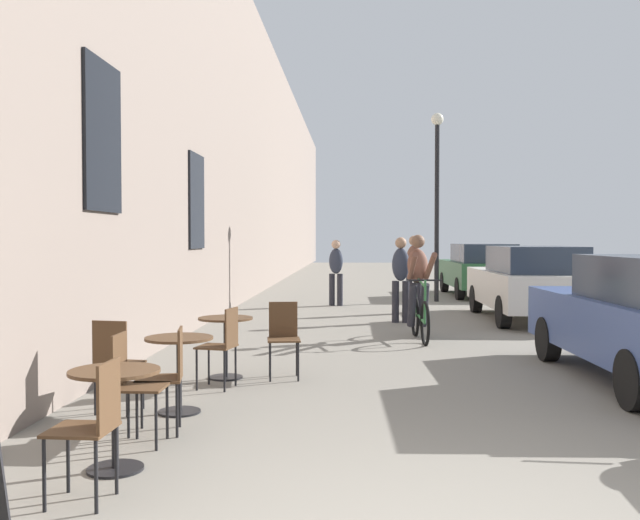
{
  "coord_description": "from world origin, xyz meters",
  "views": [
    {
      "loc": [
        -0.35,
        -3.32,
        1.65
      ],
      "look_at": [
        -1.08,
        11.49,
        1.19
      ],
      "focal_mm": 39.06,
      "sensor_mm": 36.0,
      "label": 1
    }
  ],
  "objects_px": {
    "cafe_chair_mid_toward_wall": "(115,359)",
    "pedestrian_far": "(336,269)",
    "cafe_chair_near_toward_street": "(132,380)",
    "pedestrian_mid": "(414,269)",
    "cafe_table_mid": "(179,358)",
    "parked_car_second": "(530,282)",
    "cafe_table_near": "(115,397)",
    "cafe_chair_far_toward_street": "(223,342)",
    "cafe_chair_near_toward_wall": "(93,421)",
    "cafe_table_far": "(226,334)",
    "cyclist_on_bicycle": "(419,290)",
    "street_lamp": "(437,182)",
    "cafe_chair_mid_toward_street": "(168,372)",
    "cafe_chair_far_toward_wall": "(284,334)",
    "parked_car_third": "(480,269)",
    "pedestrian_near": "(401,275)"
  },
  "relations": [
    {
      "from": "cafe_table_near",
      "to": "parked_car_second",
      "type": "relative_size",
      "value": 0.17
    },
    {
      "from": "cyclist_on_bicycle",
      "to": "pedestrian_far",
      "type": "height_order",
      "value": "cyclist_on_bicycle"
    },
    {
      "from": "cafe_chair_near_toward_street",
      "to": "pedestrian_far",
      "type": "relative_size",
      "value": 0.55
    },
    {
      "from": "pedestrian_mid",
      "to": "parked_car_second",
      "type": "height_order",
      "value": "pedestrian_mid"
    },
    {
      "from": "cafe_table_mid",
      "to": "street_lamp",
      "type": "height_order",
      "value": "street_lamp"
    },
    {
      "from": "cafe_table_far",
      "to": "cafe_chair_far_toward_wall",
      "type": "distance_m",
      "value": 0.68
    },
    {
      "from": "cafe_chair_mid_toward_wall",
      "to": "pedestrian_far",
      "type": "bearing_deg",
      "value": 80.42
    },
    {
      "from": "pedestrian_near",
      "to": "parked_car_second",
      "type": "height_order",
      "value": "pedestrian_near"
    },
    {
      "from": "cafe_chair_mid_toward_wall",
      "to": "parked_car_third",
      "type": "xyz_separation_m",
      "value": [
        5.83,
        13.67,
        0.26
      ]
    },
    {
      "from": "cafe_chair_far_toward_street",
      "to": "cafe_chair_mid_toward_street",
      "type": "bearing_deg",
      "value": -94.53
    },
    {
      "from": "cafe_chair_near_toward_street",
      "to": "pedestrian_mid",
      "type": "relative_size",
      "value": 0.52
    },
    {
      "from": "cafe_table_near",
      "to": "cafe_chair_far_toward_street",
      "type": "distance_m",
      "value": 2.71
    },
    {
      "from": "cafe_table_near",
      "to": "cafe_chair_mid_toward_wall",
      "type": "relative_size",
      "value": 0.81
    },
    {
      "from": "cafe_chair_mid_toward_wall",
      "to": "pedestrian_near",
      "type": "relative_size",
      "value": 0.53
    },
    {
      "from": "cafe_table_near",
      "to": "cafe_chair_near_toward_street",
      "type": "relative_size",
      "value": 0.81
    },
    {
      "from": "cafe_chair_near_toward_wall",
      "to": "cafe_table_far",
      "type": "height_order",
      "value": "cafe_chair_near_toward_wall"
    },
    {
      "from": "cafe_chair_mid_toward_street",
      "to": "parked_car_second",
      "type": "height_order",
      "value": "parked_car_second"
    },
    {
      "from": "cafe_table_far",
      "to": "pedestrian_near",
      "type": "bearing_deg",
      "value": 66.37
    },
    {
      "from": "street_lamp",
      "to": "parked_car_third",
      "type": "height_order",
      "value": "street_lamp"
    },
    {
      "from": "cafe_table_near",
      "to": "parked_car_third",
      "type": "height_order",
      "value": "parked_car_third"
    },
    {
      "from": "cafe_chair_near_toward_wall",
      "to": "pedestrian_far",
      "type": "xyz_separation_m",
      "value": [
        1.17,
        12.78,
        0.39
      ]
    },
    {
      "from": "parked_car_third",
      "to": "parked_car_second",
      "type": "bearing_deg",
      "value": -90.8
    },
    {
      "from": "cafe_table_far",
      "to": "street_lamp",
      "type": "relative_size",
      "value": 0.15
    },
    {
      "from": "cafe_table_near",
      "to": "pedestrian_near",
      "type": "distance_m",
      "value": 9.19
    },
    {
      "from": "cafe_chair_far_toward_street",
      "to": "cafe_chair_far_toward_wall",
      "type": "distance_m",
      "value": 0.88
    },
    {
      "from": "cafe_chair_mid_toward_street",
      "to": "cafe_chair_near_toward_wall",
      "type": "bearing_deg",
      "value": -91.61
    },
    {
      "from": "cyclist_on_bicycle",
      "to": "pedestrian_near",
      "type": "relative_size",
      "value": 1.05
    },
    {
      "from": "cafe_chair_near_toward_wall",
      "to": "cafe_chair_mid_toward_street",
      "type": "xyz_separation_m",
      "value": [
        0.04,
        1.58,
        0.0
      ]
    },
    {
      "from": "cafe_table_near",
      "to": "cafe_chair_far_toward_wall",
      "type": "xyz_separation_m",
      "value": [
        0.86,
        3.34,
        -0.0
      ]
    },
    {
      "from": "cafe_table_near",
      "to": "cyclist_on_bicycle",
      "type": "bearing_deg",
      "value": 67.33
    },
    {
      "from": "cafe_chair_near_toward_street",
      "to": "parked_car_third",
      "type": "distance_m",
      "value": 15.57
    },
    {
      "from": "cafe_chair_near_toward_wall",
      "to": "cafe_table_mid",
      "type": "xyz_separation_m",
      "value": [
        -0.03,
        2.25,
        0.0
      ]
    },
    {
      "from": "cafe_chair_near_toward_street",
      "to": "cafe_chair_near_toward_wall",
      "type": "bearing_deg",
      "value": -82.97
    },
    {
      "from": "cafe_table_mid",
      "to": "cafe_chair_near_toward_street",
      "type": "bearing_deg",
      "value": -96.84
    },
    {
      "from": "cafe_chair_mid_toward_wall",
      "to": "cafe_chair_far_toward_wall",
      "type": "relative_size",
      "value": 1.0
    },
    {
      "from": "cafe_chair_near_toward_wall",
      "to": "pedestrian_mid",
      "type": "xyz_separation_m",
      "value": [
        2.93,
        11.17,
        0.45
      ]
    },
    {
      "from": "cafe_chair_near_toward_street",
      "to": "cafe_table_near",
      "type": "bearing_deg",
      "value": -83.03
    },
    {
      "from": "cafe_chair_far_toward_street",
      "to": "cyclist_on_bicycle",
      "type": "distance_m",
      "value": 4.63
    },
    {
      "from": "cafe_chair_near_toward_wall",
      "to": "cafe_chair_far_toward_street",
      "type": "xyz_separation_m",
      "value": [
        0.18,
        3.31,
        0.0
      ]
    },
    {
      "from": "cafe_chair_far_toward_street",
      "to": "pedestrian_near",
      "type": "distance_m",
      "value": 6.55
    },
    {
      "from": "cafe_chair_near_toward_street",
      "to": "pedestrian_far",
      "type": "bearing_deg",
      "value": 83.45
    },
    {
      "from": "cafe_table_far",
      "to": "cyclist_on_bicycle",
      "type": "height_order",
      "value": "cyclist_on_bicycle"
    },
    {
      "from": "cyclist_on_bicycle",
      "to": "pedestrian_far",
      "type": "bearing_deg",
      "value": 105.12
    },
    {
      "from": "cafe_chair_far_toward_wall",
      "to": "parked_car_third",
      "type": "height_order",
      "value": "parked_car_third"
    },
    {
      "from": "street_lamp",
      "to": "cafe_table_near",
      "type": "bearing_deg",
      "value": -105.97
    },
    {
      "from": "cafe_table_mid",
      "to": "cafe_chair_far_toward_wall",
      "type": "height_order",
      "value": "cafe_chair_far_toward_wall"
    },
    {
      "from": "cafe_table_mid",
      "to": "parked_car_second",
      "type": "relative_size",
      "value": 0.17
    },
    {
      "from": "cafe_table_near",
      "to": "cafe_table_mid",
      "type": "height_order",
      "value": "same"
    },
    {
      "from": "pedestrian_mid",
      "to": "street_lamp",
      "type": "bearing_deg",
      "value": 73.8
    },
    {
      "from": "parked_car_third",
      "to": "pedestrian_mid",
      "type": "bearing_deg",
      "value": -116.03
    }
  ]
}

